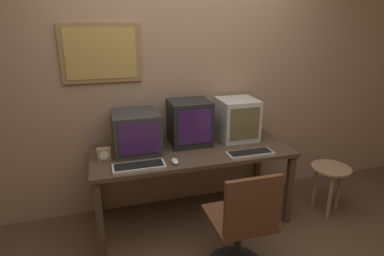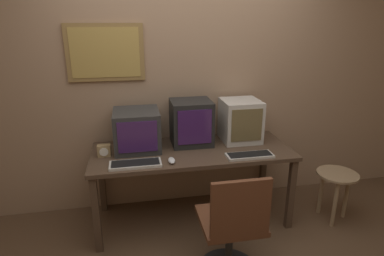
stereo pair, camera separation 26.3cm
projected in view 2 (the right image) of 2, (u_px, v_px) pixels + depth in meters
The scene contains 11 objects.
wall_back at pixel (183, 80), 3.15m from camera, with size 8.00×0.08×2.60m.
desk at pixel (192, 157), 2.97m from camera, with size 1.81×0.72×0.73m.
monitor_left at pixel (137, 130), 2.92m from camera, with size 0.41×0.43×0.36m.
monitor_center at pixel (191, 122), 3.03m from camera, with size 0.38×0.35×0.42m.
monitor_right at pixel (240, 120), 3.12m from camera, with size 0.36×0.36×0.40m.
keyboard_main at pixel (136, 164), 2.62m from camera, with size 0.42×0.16×0.03m.
keyboard_side at pixel (250, 155), 2.79m from camera, with size 0.41×0.15×0.03m.
mouse_near_keyboard at pixel (172, 160), 2.67m from camera, with size 0.06×0.12×0.04m.
desk_clock at pixel (104, 151), 2.78m from camera, with size 0.11×0.07×0.10m.
office_chair at pixel (232, 233), 2.32m from camera, with size 0.46×0.46×0.89m.
side_stool at pixel (336, 183), 3.04m from camera, with size 0.38×0.38×0.49m.
Camera 2 is at (-0.52, -1.68, 1.86)m, focal length 30.00 mm.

